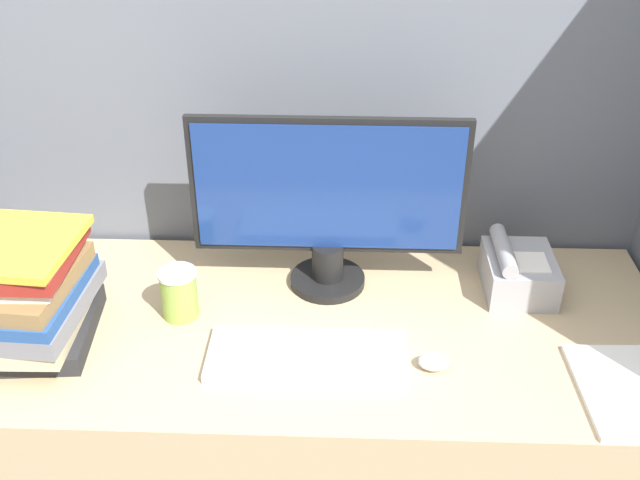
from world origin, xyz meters
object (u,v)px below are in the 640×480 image
Objects in this scene: coffee_cup at (179,294)px; desk_telephone at (518,272)px; mouse at (434,361)px; book_stack at (27,294)px; monitor at (328,204)px; keyboard at (308,356)px.

coffee_cup is 0.61× the size of desk_telephone.
mouse is 0.34× the size of desk_telephone.
mouse is at bearing -3.95° from book_stack.
coffee_cup is at bearing 163.82° from mouse.
mouse is 0.83m from book_stack.
monitor reaches higher than coffee_cup.
book_stack reaches higher than coffee_cup.
book_stack is at bearing -160.72° from coffee_cup.
book_stack is (-0.57, 0.04, 0.11)m from keyboard.
desk_telephone is at bearing 52.91° from mouse.
keyboard is at bearing -150.22° from desk_telephone.
keyboard is 1.33× the size of book_stack.
book_stack reaches higher than desk_telephone.
book_stack is at bearing -167.73° from desk_telephone.
desk_telephone is at bearing 9.51° from coffee_cup.
book_stack is at bearing 176.05° from mouse.
mouse is 0.56m from coffee_cup.
mouse is 0.55× the size of coffee_cup.
coffee_cup is 0.77m from desk_telephone.
desk_telephone is (1.04, 0.23, -0.07)m from book_stack.
monitor is 1.99× the size of book_stack.
mouse is at bearing -52.98° from monitor.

